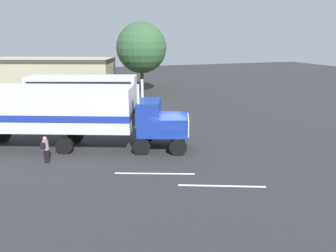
{
  "coord_description": "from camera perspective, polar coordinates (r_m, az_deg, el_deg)",
  "views": [
    {
      "loc": [
        -6.1,
        -18.58,
        7.22
      ],
      "look_at": [
        0.15,
        -0.03,
        1.6
      ],
      "focal_mm": 33.26,
      "sensor_mm": 36.0,
      "label": 1
    }
  ],
  "objects": [
    {
      "name": "tree_left",
      "position": [
        41.77,
        -4.9,
        14.07
      ],
      "size": [
        6.52,
        6.52,
        9.11
      ],
      "color": "brown",
      "rests_on": "ground_plane"
    },
    {
      "name": "lane_stripe_near",
      "position": [
        17.26,
        -2.47,
        -8.7
      ],
      "size": [
        4.19,
        1.66,
        0.01
      ],
      "primitive_type": "cube",
      "rotation": [
        0.0,
        0.0,
        -0.35
      ],
      "color": "silver",
      "rests_on": "ground_plane"
    },
    {
      "name": "semi_truck",
      "position": [
        21.35,
        -17.63,
        2.56
      ],
      "size": [
        14.11,
        7.39,
        4.5
      ],
      "color": "#193399",
      "rests_on": "ground_plane"
    },
    {
      "name": "ground_plane",
      "position": [
        20.85,
        -0.42,
        -4.24
      ],
      "size": [
        120.0,
        120.0,
        0.0
      ],
      "primitive_type": "plane",
      "color": "#2D2D30"
    },
    {
      "name": "parked_bus",
      "position": [
        33.38,
        -15.41,
        6.57
      ],
      "size": [
        11.23,
        5.96,
        3.4
      ],
      "color": "silver",
      "rests_on": "ground_plane"
    },
    {
      "name": "person_bystander",
      "position": [
        19.69,
        -21.52,
        -3.88
      ],
      "size": [
        0.45,
        0.47,
        1.63
      ],
      "color": "black",
      "rests_on": "ground_plane"
    },
    {
      "name": "building_backdrop",
      "position": [
        45.76,
        -20.51,
        9.02
      ],
      "size": [
        17.47,
        11.48,
        4.46
      ],
      "color": "#B7AD8C",
      "rests_on": "ground_plane"
    },
    {
      "name": "lane_stripe_mid",
      "position": [
        16.14,
        9.82,
        -10.78
      ],
      "size": [
        4.16,
        1.74,
        0.01
      ],
      "primitive_type": "cube",
      "rotation": [
        0.0,
        0.0,
        -0.37
      ],
      "color": "silver",
      "rests_on": "ground_plane"
    }
  ]
}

